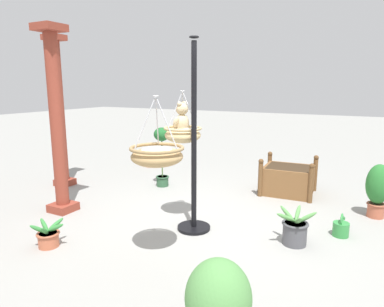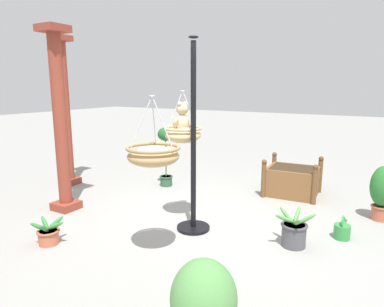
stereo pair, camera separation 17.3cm
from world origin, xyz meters
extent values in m
plane|color=gray|center=(0.00, 0.00, 0.00)|extent=(40.00, 40.00, 0.00)
cylinder|color=black|center=(-0.16, -0.02, 1.21)|extent=(0.07, 0.07, 2.43)
cylinder|color=black|center=(-0.16, -0.02, 0.02)|extent=(0.44, 0.44, 0.04)
torus|color=black|center=(-0.16, -0.02, 2.47)|extent=(0.12, 0.12, 0.02)
ellipsoid|color=tan|center=(-0.01, 0.23, 1.24)|extent=(0.49, 0.49, 0.21)
torus|color=tan|center=(-0.01, 0.23, 1.33)|extent=(0.51, 0.51, 0.04)
ellipsoid|color=silver|center=(-0.01, 0.23, 1.26)|extent=(0.43, 0.43, 0.17)
cylinder|color=#B7B7BC|center=(0.09, 0.29, 1.58)|extent=(0.21, 0.13, 0.50)
cylinder|color=#B7B7BC|center=(-0.10, 0.29, 1.58)|extent=(0.21, 0.13, 0.50)
cylinder|color=#B7B7BC|center=(-0.01, 0.12, 1.58)|extent=(0.01, 0.24, 0.50)
torus|color=#B7B7BC|center=(-0.01, 0.23, 1.82)|extent=(0.06, 0.06, 0.01)
ellipsoid|color=#D1B789|center=(-0.01, 0.24, 1.39)|extent=(0.22, 0.18, 0.25)
sphere|color=#D1B789|center=(-0.01, 0.24, 1.59)|extent=(0.21, 0.21, 0.17)
ellipsoid|color=beige|center=(-0.01, 0.30, 1.58)|extent=(0.09, 0.08, 0.05)
sphere|color=black|center=(-0.01, 0.33, 1.58)|extent=(0.02, 0.02, 0.02)
sphere|color=#D1B789|center=(-0.07, 0.24, 1.66)|extent=(0.06, 0.06, 0.06)
sphere|color=#D1B789|center=(0.05, 0.24, 1.66)|extent=(0.06, 0.06, 0.06)
ellipsoid|color=#D1B789|center=(-0.12, 0.27, 1.42)|extent=(0.07, 0.12, 0.16)
ellipsoid|color=#D1B789|center=(0.11, 0.27, 1.42)|extent=(0.07, 0.12, 0.16)
ellipsoid|color=#D1B789|center=(-0.07, 0.33, 1.30)|extent=(0.08, 0.15, 0.08)
ellipsoid|color=#D1B789|center=(0.05, 0.33, 1.30)|extent=(0.08, 0.15, 0.08)
ellipsoid|color=tan|center=(-1.08, -0.07, 1.17)|extent=(0.54, 0.54, 0.20)
torus|color=#97794E|center=(-1.08, -0.07, 1.26)|extent=(0.57, 0.57, 0.04)
ellipsoid|color=silver|center=(-1.08, -0.07, 1.19)|extent=(0.48, 0.48, 0.16)
cylinder|color=#B7B7BC|center=(-0.97, -0.01, 1.53)|extent=(0.23, 0.14, 0.54)
cylinder|color=#B7B7BC|center=(-1.19, -0.01, 1.53)|extent=(0.23, 0.14, 0.54)
cylinder|color=#B7B7BC|center=(-1.08, -0.19, 1.53)|extent=(0.01, 0.26, 0.54)
torus|color=#B7B7BC|center=(-1.08, -0.07, 1.79)|extent=(0.06, 0.06, 0.01)
cylinder|color=brown|center=(-0.51, 2.07, 1.32)|extent=(0.19, 0.19, 2.64)
cube|color=brown|center=(-0.51, 2.07, 0.06)|extent=(0.35, 0.35, 0.12)
cube|color=brown|center=(-0.51, 2.07, 2.69)|extent=(0.37, 0.37, 0.10)
cylinder|color=brown|center=(0.49, 3.15, 1.34)|extent=(0.17, 0.17, 2.69)
cube|color=brown|center=(0.49, 3.15, 0.06)|extent=(0.31, 0.31, 0.12)
cube|color=brown|center=(0.49, 3.15, 2.74)|extent=(0.32, 0.32, 0.10)
cube|color=brown|center=(2.01, -0.77, 0.24)|extent=(0.77, 0.87, 0.49)
cube|color=#382819|center=(2.01, -0.77, 0.46)|extent=(0.68, 0.77, 0.06)
cylinder|color=brown|center=(1.62, -0.38, 0.29)|extent=(0.08, 0.08, 0.59)
cylinder|color=brown|center=(2.34, -0.34, 0.29)|extent=(0.08, 0.08, 0.59)
cylinder|color=brown|center=(1.67, -1.21, 0.29)|extent=(0.08, 0.08, 0.59)
cylinder|color=brown|center=(2.39, -1.17, 0.29)|extent=(0.08, 0.08, 0.59)
sphere|color=brown|center=(1.62, -0.38, 0.62)|extent=(0.09, 0.09, 0.09)
sphere|color=brown|center=(2.34, -0.34, 0.62)|extent=(0.09, 0.09, 0.09)
sphere|color=brown|center=(1.67, -1.21, 0.62)|extent=(0.09, 0.09, 0.09)
sphere|color=brown|center=(2.39, -1.17, 0.62)|extent=(0.09, 0.09, 0.09)
cylinder|color=#2D5638|center=(1.33, 1.45, 0.10)|extent=(0.23, 0.23, 0.19)
torus|color=#294E32|center=(1.33, 1.45, 0.18)|extent=(0.26, 0.26, 0.03)
cylinder|color=#382819|center=(1.33, 1.45, 0.18)|extent=(0.20, 0.20, 0.03)
cylinder|color=#4C6B38|center=(1.33, 1.45, 0.54)|extent=(0.02, 0.02, 0.69)
ellipsoid|color=#1E5B28|center=(1.33, 1.45, 1.00)|extent=(0.30, 0.30, 0.25)
ellipsoid|color=#56934C|center=(-2.11, -1.23, 0.52)|extent=(0.44, 0.44, 0.54)
cylinder|color=#AD563D|center=(1.48, -2.17, 0.10)|extent=(0.23, 0.23, 0.21)
torus|color=#9C4E37|center=(1.48, -2.17, 0.20)|extent=(0.26, 0.26, 0.03)
cylinder|color=#382819|center=(1.48, -2.17, 0.19)|extent=(0.20, 0.20, 0.03)
ellipsoid|color=#28702D|center=(1.48, -2.17, 0.50)|extent=(0.34, 0.34, 0.59)
cylinder|color=#4C4C51|center=(0.02, -1.30, 0.14)|extent=(0.28, 0.28, 0.28)
torus|color=#444449|center=(0.02, -1.30, 0.27)|extent=(0.32, 0.32, 0.03)
cylinder|color=#382819|center=(0.02, -1.30, 0.26)|extent=(0.25, 0.25, 0.03)
ellipsoid|color=#56934C|center=(0.15, -1.30, 0.36)|extent=(0.28, 0.06, 0.17)
ellipsoid|color=#56934C|center=(0.07, -1.20, 0.35)|extent=(0.16, 0.26, 0.20)
ellipsoid|color=#56934C|center=(-0.06, -1.21, 0.36)|extent=(0.22, 0.24, 0.16)
ellipsoid|color=#56934C|center=(-0.09, -1.35, 0.35)|extent=(0.26, 0.16, 0.19)
ellipsoid|color=#56934C|center=(0.06, -1.41, 0.35)|extent=(0.13, 0.26, 0.20)
cylinder|color=#BC6042|center=(-1.43, 1.28, 0.09)|extent=(0.24, 0.24, 0.17)
torus|color=#A9573B|center=(-1.43, 1.28, 0.16)|extent=(0.27, 0.27, 0.03)
cylinder|color=#382819|center=(-1.43, 1.28, 0.16)|extent=(0.21, 0.21, 0.03)
ellipsoid|color=#38843D|center=(-1.33, 1.26, 0.25)|extent=(0.23, 0.09, 0.15)
ellipsoid|color=#38843D|center=(-1.40, 1.37, 0.24)|extent=(0.12, 0.23, 0.16)
ellipsoid|color=#38843D|center=(-1.51, 1.33, 0.24)|extent=(0.21, 0.16, 0.17)
ellipsoid|color=#38843D|center=(-1.50, 1.23, 0.23)|extent=(0.20, 0.15, 0.18)
ellipsoid|color=#38843D|center=(-1.39, 1.18, 0.25)|extent=(0.12, 0.23, 0.15)
cylinder|color=#BC6042|center=(2.58, 2.58, 0.09)|extent=(0.29, 0.29, 0.17)
torus|color=#A9573B|center=(2.58, 2.58, 0.16)|extent=(0.33, 0.33, 0.03)
cylinder|color=#382819|center=(2.58, 2.58, 0.16)|extent=(0.26, 0.26, 0.03)
ellipsoid|color=#478E38|center=(2.69, 2.59, 0.25)|extent=(0.25, 0.08, 0.16)
ellipsoid|color=#478E38|center=(2.61, 2.67, 0.24)|extent=(0.13, 0.24, 0.18)
ellipsoid|color=#478E38|center=(2.49, 2.64, 0.24)|extent=(0.22, 0.18, 0.19)
ellipsoid|color=#478E38|center=(2.50, 2.50, 0.25)|extent=(0.21, 0.21, 0.16)
ellipsoid|color=#478E38|center=(2.62, 2.48, 0.24)|extent=(0.14, 0.24, 0.19)
cylinder|color=#338C3F|center=(0.54, -1.78, 0.09)|extent=(0.20, 0.20, 0.18)
cylinder|color=#338C3F|center=(0.68, -1.78, 0.11)|extent=(0.17, 0.04, 0.14)
sphere|color=#287033|center=(0.76, -1.78, 0.16)|extent=(0.06, 0.06, 0.06)
torus|color=#338C3F|center=(0.54, -1.78, 0.22)|extent=(0.16, 0.02, 0.16)
camera|label=1|loc=(-3.96, -2.02, 1.89)|focal=31.90mm
camera|label=2|loc=(-3.88, -2.17, 1.89)|focal=31.90mm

